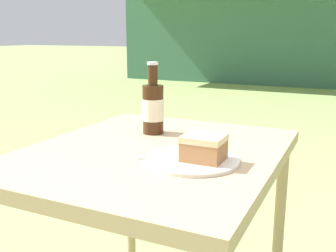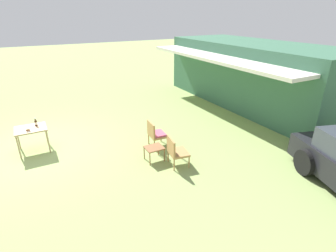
{
  "view_description": "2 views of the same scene",
  "coord_description": "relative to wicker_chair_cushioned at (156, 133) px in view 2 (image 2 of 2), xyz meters",
  "views": [
    {
      "loc": [
        0.53,
        -1.02,
        1.09
      ],
      "look_at": [
        0.0,
        0.1,
        0.8
      ],
      "focal_mm": 42.0,
      "sensor_mm": 36.0,
      "label": 1
    },
    {
      "loc": [
        8.11,
        0.2,
        3.87
      ],
      "look_at": [
        2.1,
        3.47,
        0.9
      ],
      "focal_mm": 28.0,
      "sensor_mm": 36.0,
      "label": 2
    }
  ],
  "objects": [
    {
      "name": "ground_plane",
      "position": [
        -1.5,
        -3.37,
        -0.45
      ],
      "size": [
        60.0,
        60.0,
        0.0
      ],
      "primitive_type": "plane",
      "color": "#8CA35B"
    },
    {
      "name": "cabin_building",
      "position": [
        -1.89,
        5.82,
        0.91
      ],
      "size": [
        8.61,
        4.54,
        2.68
      ],
      "color": "#38664C",
      "rests_on": "ground_plane"
    },
    {
      "name": "wicker_chair_cushioned",
      "position": [
        0.0,
        0.0,
        0.0
      ],
      "size": [
        0.59,
        0.52,
        0.83
      ],
      "rotation": [
        0.0,
        0.0,
        3.07
      ],
      "color": "#B2844C",
      "rests_on": "ground_plane"
    },
    {
      "name": "wicker_chair_plain",
      "position": [
        1.26,
        -0.02,
        0.01
      ],
      "size": [
        0.63,
        0.57,
        0.83
      ],
      "rotation": [
        0.0,
        0.0,
        2.97
      ],
      "color": "#B2844C",
      "rests_on": "ground_plane"
    },
    {
      "name": "garden_side_table",
      "position": [
        0.74,
        -0.41,
        -0.09
      ],
      "size": [
        0.44,
        0.5,
        0.41
      ],
      "color": "brown",
      "rests_on": "ground_plane"
    },
    {
      "name": "patio_table",
      "position": [
        -1.5,
        -3.37,
        0.23
      ],
      "size": [
        0.74,
        0.86,
        0.75
      ],
      "color": "tan",
      "rests_on": "ground_plane"
    },
    {
      "name": "cake_on_plate",
      "position": [
        -1.33,
        -3.43,
        0.33
      ],
      "size": [
        0.26,
        0.26,
        0.08
      ],
      "color": "silver",
      "rests_on": "patio_table"
    },
    {
      "name": "cola_bottle_near",
      "position": [
        -1.59,
        -3.19,
        0.4
      ],
      "size": [
        0.08,
        0.08,
        0.25
      ],
      "color": "#381E0F",
      "rests_on": "patio_table"
    },
    {
      "name": "fork",
      "position": [
        -1.41,
        -3.44,
        0.31
      ],
      "size": [
        0.16,
        0.08,
        0.01
      ],
      "color": "silver",
      "rests_on": "patio_table"
    }
  ]
}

